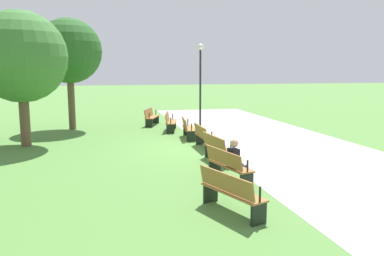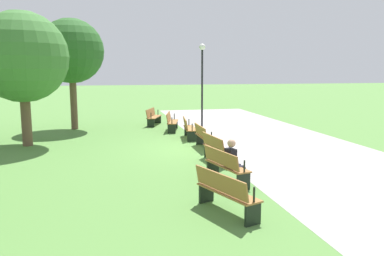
{
  "view_description": "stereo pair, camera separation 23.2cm",
  "coord_description": "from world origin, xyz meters",
  "px_view_note": "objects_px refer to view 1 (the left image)",
  "views": [
    {
      "loc": [
        13.8,
        -3.77,
        2.98
      ],
      "look_at": [
        -0.0,
        -0.53,
        0.8
      ],
      "focal_mm": 35.83,
      "sensor_mm": 36.0,
      "label": 1
    },
    {
      "loc": [
        13.85,
        -3.55,
        2.98
      ],
      "look_at": [
        -0.0,
        -0.53,
        0.8
      ],
      "focal_mm": 35.83,
      "sensor_mm": 36.0,
      "label": 2
    }
  ],
  "objects_px": {
    "person_seated": "(236,160)",
    "tree_3": "(69,51)",
    "bench_4": "(218,148)",
    "tree_0": "(21,57)",
    "bench_3": "(204,136)",
    "bench_2": "(188,128)",
    "bench_6": "(230,191)",
    "lamp_post": "(200,70)",
    "bench_1": "(170,121)",
    "bench_0": "(151,117)",
    "bench_5": "(228,165)"
  },
  "relations": [
    {
      "from": "person_seated",
      "to": "tree_3",
      "type": "distance_m",
      "value": 12.1
    },
    {
      "from": "bench_4",
      "to": "tree_3",
      "type": "distance_m",
      "value": 10.26
    },
    {
      "from": "person_seated",
      "to": "tree_0",
      "type": "distance_m",
      "value": 9.53
    },
    {
      "from": "bench_3",
      "to": "bench_4",
      "type": "height_order",
      "value": "same"
    },
    {
      "from": "bench_3",
      "to": "tree_0",
      "type": "height_order",
      "value": "tree_0"
    },
    {
      "from": "bench_4",
      "to": "tree_3",
      "type": "relative_size",
      "value": 0.32
    },
    {
      "from": "bench_2",
      "to": "person_seated",
      "type": "distance_m",
      "value": 6.8
    },
    {
      "from": "bench_2",
      "to": "tree_0",
      "type": "xyz_separation_m",
      "value": [
        0.22,
        -6.52,
        2.96
      ]
    },
    {
      "from": "tree_0",
      "to": "bench_6",
      "type": "bearing_deg",
      "value": 32.67
    },
    {
      "from": "bench_4",
      "to": "person_seated",
      "type": "relative_size",
      "value": 1.44
    },
    {
      "from": "person_seated",
      "to": "tree_3",
      "type": "relative_size",
      "value": 0.22
    },
    {
      "from": "lamp_post",
      "to": "tree_3",
      "type": "bearing_deg",
      "value": -95.21
    },
    {
      "from": "bench_1",
      "to": "bench_6",
      "type": "relative_size",
      "value": 1.0
    },
    {
      "from": "bench_6",
      "to": "lamp_post",
      "type": "bearing_deg",
      "value": 147.89
    },
    {
      "from": "bench_3",
      "to": "tree_0",
      "type": "xyz_separation_m",
      "value": [
        -2.0,
        -6.65,
        2.96
      ]
    },
    {
      "from": "bench_1",
      "to": "bench_2",
      "type": "distance_m",
      "value": 2.22
    },
    {
      "from": "bench_0",
      "to": "bench_1",
      "type": "distance_m",
      "value": 2.22
    },
    {
      "from": "bench_0",
      "to": "lamp_post",
      "type": "relative_size",
      "value": 0.41
    },
    {
      "from": "bench_0",
      "to": "lamp_post",
      "type": "height_order",
      "value": "lamp_post"
    },
    {
      "from": "bench_2",
      "to": "tree_3",
      "type": "xyz_separation_m",
      "value": [
        -3.82,
        -5.06,
        3.37
      ]
    },
    {
      "from": "bench_4",
      "to": "bench_5",
      "type": "bearing_deg",
      "value": -17.08
    },
    {
      "from": "bench_2",
      "to": "bench_6",
      "type": "distance_m",
      "value": 8.82
    },
    {
      "from": "bench_1",
      "to": "bench_0",
      "type": "bearing_deg",
      "value": -149.23
    },
    {
      "from": "bench_2",
      "to": "bench_4",
      "type": "xyz_separation_m",
      "value": [
        4.44,
        0.0,
        0.0
      ]
    },
    {
      "from": "bench_0",
      "to": "tree_0",
      "type": "height_order",
      "value": "tree_0"
    },
    {
      "from": "bench_1",
      "to": "bench_4",
      "type": "height_order",
      "value": "same"
    },
    {
      "from": "bench_2",
      "to": "bench_4",
      "type": "height_order",
      "value": "same"
    },
    {
      "from": "bench_3",
      "to": "bench_5",
      "type": "bearing_deg",
      "value": -6.81
    },
    {
      "from": "bench_2",
      "to": "tree_3",
      "type": "height_order",
      "value": "tree_3"
    },
    {
      "from": "bench_1",
      "to": "lamp_post",
      "type": "bearing_deg",
      "value": 133.93
    },
    {
      "from": "bench_1",
      "to": "bench_6",
      "type": "xyz_separation_m",
      "value": [
        10.95,
        -0.65,
        0.0
      ]
    },
    {
      "from": "bench_0",
      "to": "bench_2",
      "type": "xyz_separation_m",
      "value": [
        4.32,
        1.05,
        0.0
      ]
    },
    {
      "from": "tree_0",
      "to": "tree_3",
      "type": "height_order",
      "value": "tree_3"
    },
    {
      "from": "bench_1",
      "to": "bench_4",
      "type": "xyz_separation_m",
      "value": [
        6.63,
        0.39,
        0.0
      ]
    },
    {
      "from": "bench_1",
      "to": "tree_3",
      "type": "bearing_deg",
      "value": -95.55
    },
    {
      "from": "bench_3",
      "to": "person_seated",
      "type": "distance_m",
      "value": 4.59
    },
    {
      "from": "bench_1",
      "to": "bench_5",
      "type": "distance_m",
      "value": 8.82
    },
    {
      "from": "bench_4",
      "to": "person_seated",
      "type": "xyz_separation_m",
      "value": [
        2.35,
        -0.21,
        0.17
      ]
    },
    {
      "from": "bench_0",
      "to": "bench_3",
      "type": "bearing_deg",
      "value": 30.81
    },
    {
      "from": "lamp_post",
      "to": "bench_4",
      "type": "bearing_deg",
      "value": -10.32
    },
    {
      "from": "bench_2",
      "to": "bench_4",
      "type": "relative_size",
      "value": 1.0
    },
    {
      "from": "bench_0",
      "to": "tree_0",
      "type": "distance_m",
      "value": 7.7
    },
    {
      "from": "bench_4",
      "to": "bench_0",
      "type": "bearing_deg",
      "value": 179.95
    },
    {
      "from": "bench_3",
      "to": "bench_1",
      "type": "bearing_deg",
      "value": -173.19
    },
    {
      "from": "bench_2",
      "to": "bench_5",
      "type": "bearing_deg",
      "value": 3.46
    },
    {
      "from": "tree_0",
      "to": "bench_4",
      "type": "bearing_deg",
      "value": 57.08
    },
    {
      "from": "bench_6",
      "to": "person_seated",
      "type": "height_order",
      "value": "person_seated"
    },
    {
      "from": "bench_1",
      "to": "bench_3",
      "type": "height_order",
      "value": "same"
    },
    {
      "from": "bench_4",
      "to": "tree_0",
      "type": "height_order",
      "value": "tree_0"
    },
    {
      "from": "bench_0",
      "to": "tree_0",
      "type": "xyz_separation_m",
      "value": [
        4.54,
        -5.47,
        2.96
      ]
    }
  ]
}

